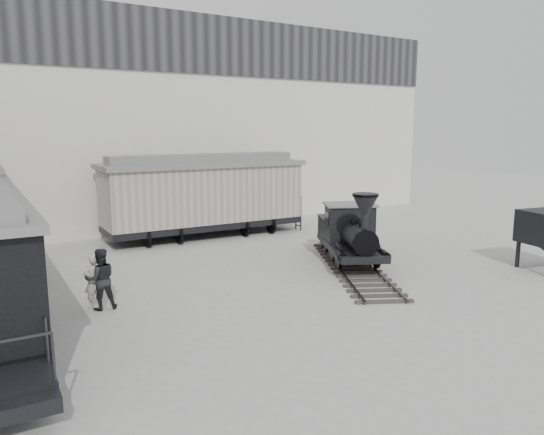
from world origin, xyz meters
TOP-DOWN VIEW (x-y plane):
  - ground at (0.00, 0.00)m, footprint 90.00×90.00m
  - north_wall at (0.00, 14.98)m, footprint 34.00×2.51m
  - locomotive at (2.28, 3.38)m, footprint 5.60×8.24m
  - boxcar at (-0.12, 11.40)m, footprint 9.98×3.58m
  - visitor_a at (-7.45, 3.73)m, footprint 0.62×0.44m
  - visitor_b at (-7.31, 3.51)m, footprint 0.96×0.79m

SIDE VIEW (x-z plane):
  - ground at x=0.00m, z-range 0.00..0.00m
  - visitor_a at x=-7.45m, z-range 0.00..1.63m
  - visitor_b at x=-7.31m, z-range 0.00..1.83m
  - locomotive at x=2.28m, z-range -0.39..2.58m
  - boxcar at x=-0.12m, z-range 0.10..4.12m
  - north_wall at x=0.00m, z-range 0.05..11.05m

